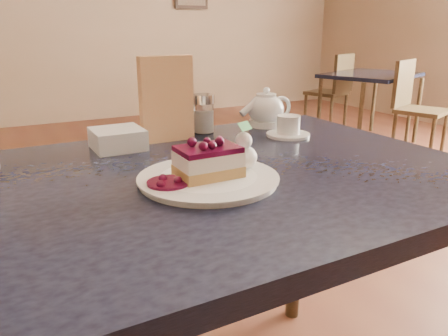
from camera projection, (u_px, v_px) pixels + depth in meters
name	position (u px, v px, depth m)	size (l,w,h in m)	color
main_table	(198.00, 210.00, 0.97)	(1.29, 0.87, 0.80)	black
dessert_plate	(208.00, 179.00, 0.90)	(0.28, 0.28, 0.01)	white
cheesecake_slice	(208.00, 162.00, 0.89)	(0.13, 0.09, 0.06)	tan
whipped_cream	(243.00, 157.00, 0.94)	(0.06, 0.06, 0.05)	white
berry_sauce	(168.00, 183.00, 0.85)	(0.08, 0.08, 0.01)	#450722
tea_set	(270.00, 114.00, 1.37)	(0.17, 0.27, 0.11)	white
menu_card	(167.00, 99.00, 1.20)	(0.15, 0.03, 0.23)	beige
sugar_shaker	(204.00, 113.00, 1.30)	(0.06, 0.06, 0.12)	white
napkin_stack	(118.00, 139.00, 1.14)	(0.13, 0.13, 0.05)	white
bg_table_far_right	(365.00, 134.00, 4.43)	(1.09, 1.63, 1.09)	black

